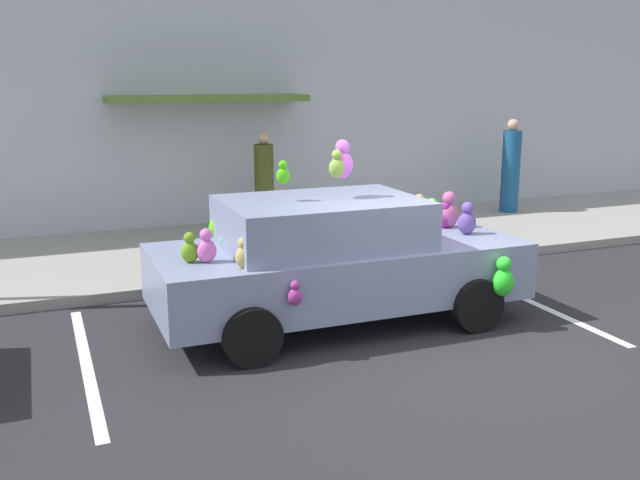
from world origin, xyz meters
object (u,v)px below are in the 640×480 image
teddy_bear_on_sidewalk (370,234)px  pedestrian_near_shopfront (264,185)px  plush_covered_car (335,259)px  pedestrian_walking_past (511,169)px

teddy_bear_on_sidewalk → pedestrian_near_shopfront: (-0.99, 2.46, 0.50)m
pedestrian_near_shopfront → plush_covered_car: bearing=-97.5°
plush_covered_car → pedestrian_walking_past: plush_covered_car is taller
teddy_bear_on_sidewalk → pedestrian_walking_past: pedestrian_walking_past is taller
teddy_bear_on_sidewalk → pedestrian_walking_past: 4.91m
teddy_bear_on_sidewalk → pedestrian_near_shopfront: pedestrian_near_shopfront is taller
pedestrian_near_shopfront → pedestrian_walking_past: (5.32, -0.22, 0.07)m
plush_covered_car → pedestrian_near_shopfront: size_ratio=2.48×
pedestrian_near_shopfront → pedestrian_walking_past: bearing=-2.3°
pedestrian_near_shopfront → pedestrian_walking_past: 5.33m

